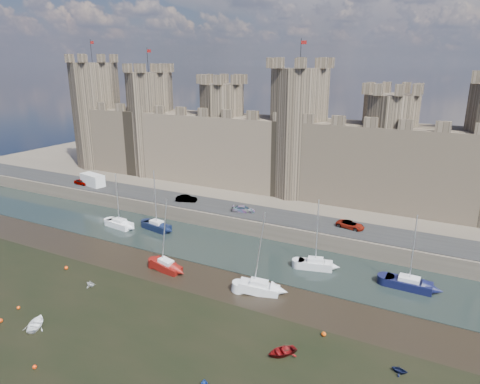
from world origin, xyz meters
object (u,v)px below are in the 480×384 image
Objects in this scene: car_1 at (186,199)px; car_3 at (350,225)px; sailboat_2 at (315,264)px; sailboat_4 at (166,266)px; car_2 at (244,209)px; van at (93,180)px; sailboat_1 at (157,226)px; sailboat_5 at (259,287)px; car_0 at (81,182)px; sailboat_3 at (409,283)px; sailboat_0 at (120,223)px.

car_3 is at bearing -107.87° from car_1.
sailboat_4 is at bearing -165.01° from sailboat_2.
van is at bearing 71.43° from car_2.
car_2 is at bearing 45.06° from sailboat_1.
sailboat_2 is 0.93× the size of sailboat_5.
car_0 is at bearing 72.29° from car_2.
car_0 is at bearing 158.38° from sailboat_4.
car_1 is 0.67× the size of van.
car_0 is 0.81× the size of car_3.
sailboat_1 is 1.00× the size of sailboat_4.
sailboat_2 reaches higher than car_0.
sailboat_2 is 9.92m from sailboat_5.
car_2 is 28.94m from sailboat_3.
car_0 reaches higher than car_2.
sailboat_1 is at bearing 139.34° from sailboat_5.
van reaches higher than car_0.
car_1 is 11.59m from car_2.
car_3 is 0.75× the size of van.
sailboat_0 is at bearing -152.26° from sailboat_1.
sailboat_1 reaches higher than car_2.
sailboat_3 is at bearing 24.97° from sailboat_4.
car_3 is 51.94m from van.
sailboat_0 is at bearing -113.39° from car_0.
sailboat_3 is (39.11, -1.07, -0.05)m from sailboat_1.
van is 0.58× the size of sailboat_2.
car_3 is (17.59, 0.93, 0.04)m from car_2.
sailboat_1 reaches higher than car_0.
sailboat_1 is 27.45m from sailboat_2.
sailboat_1 is (25.21, -7.76, -2.28)m from car_0.
sailboat_2 is 0.96× the size of sailboat_4.
sailboat_5 is at bearing -148.34° from car_1.
van is (-34.34, 0.11, 0.68)m from car_2.
van is at bearing 101.79° from car_3.
sailboat_5 is (13.30, 0.51, -0.00)m from sailboat_4.
car_1 is 0.37× the size of sailboat_4.
car_0 is 64.97m from sailboat_3.
sailboat_5 reaches higher than sailboat_4.
sailboat_3 is at bearing 8.70° from sailboat_1.
sailboat_2 reaches higher than car_1.
car_2 is 20.83m from sailboat_0.
sailboat_2 is at bearing 49.36° from sailboat_5.
sailboat_5 is (48.60, -18.16, -2.33)m from car_0.
car_1 is at bearing 70.80° from car_2.
car_0 is at bearing -156.48° from van.
sailboat_0 is (16.30, -10.28, -2.98)m from van.
sailboat_5 is (23.18, -18.76, -2.38)m from car_1.
car_1 is 0.39× the size of sailboat_2.
sailboat_3 reaches higher than car_1.
sailboat_4 reaches higher than sailboat_3.
sailboat_5 is (11.59, -18.59, -2.30)m from car_2.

